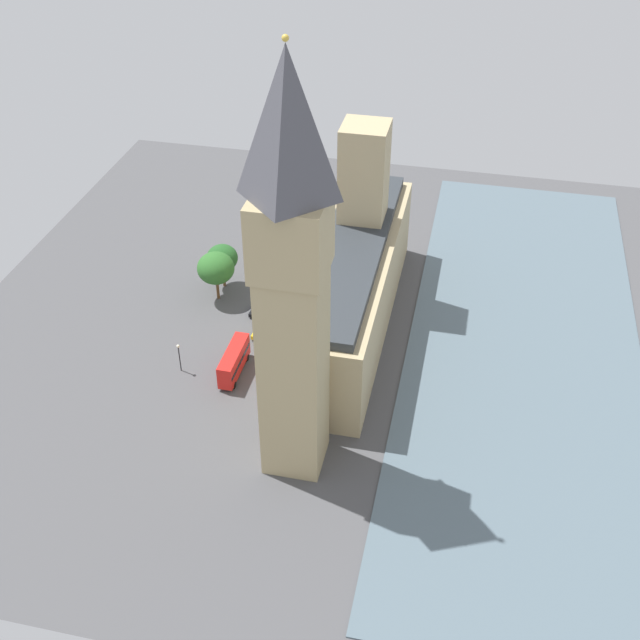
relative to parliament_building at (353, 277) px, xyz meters
The scene contains 15 objects.
ground_plane 10.13m from the parliament_building, 36.85° to the left, with size 137.61×137.61×0.00m, color #4C4C4F.
river_thames 33.02m from the parliament_building, behind, with size 40.56×123.85×0.25m, color slate.
parliament_building is the anchor object (origin of this frame).
clock_tower 42.56m from the parliament_building, 87.16° to the left, with size 9.55×9.55×63.13m.
car_silver_near_tower 23.97m from the parliament_building, 48.82° to the right, with size 2.12×4.32×1.74m.
car_blue_midblock 18.81m from the parliament_building, 24.09° to the right, with size 2.13×4.67×1.74m.
car_black_trailing 19.98m from the parliament_building, ahead, with size 2.12×4.87×1.74m.
car_yellow_cab_opposite_hall 19.55m from the parliament_building, 26.95° to the left, with size 2.12×4.35×1.74m.
double_decker_bus_leading 26.34m from the parliament_building, 48.56° to the left, with size 2.71×10.52×4.75m.
pedestrian_kerbside 18.16m from the parliament_building, 56.48° to the right, with size 0.60×0.49×1.65m.
pedestrian_by_river_gate 12.92m from the parliament_building, ahead, with size 0.54×0.62×1.51m.
pedestrian_under_trees 14.45m from the parliament_building, 36.38° to the right, with size 0.68×0.69×1.65m.
plane_tree_far_end 27.54m from the parliament_building, 12.47° to the right, with size 6.07×6.07×9.06m.
plane_tree_corner 26.70m from the parliament_building, ahead, with size 7.08×7.08×9.95m.
street_lamp_slot_10 33.55m from the parliament_building, 38.29° to the left, with size 0.56×0.56×5.63m.
Camera 1 is at (-21.77, 115.00, 88.49)m, focal length 44.39 mm.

